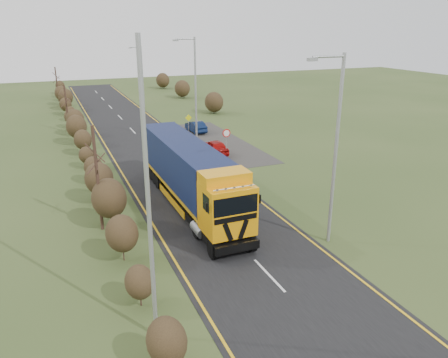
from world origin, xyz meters
name	(u,v)px	position (x,y,z in m)	size (l,w,h in m)	color
ground	(235,239)	(0.00, 0.00, 0.00)	(160.00, 160.00, 0.00)	#32461E
road	(181,182)	(0.00, 10.00, 0.01)	(8.00, 120.00, 0.02)	black
layby	(213,142)	(6.50, 20.00, 0.01)	(6.00, 18.00, 0.02)	#2E2C29
lane_markings	(182,183)	(0.00, 9.69, 0.03)	(7.52, 116.00, 0.01)	gold
hedgerow	(100,180)	(-6.00, 7.89, 1.62)	(2.24, 102.04, 6.05)	black
lorry	(190,172)	(-0.80, 5.21, 2.35)	(2.89, 14.88, 4.14)	black
car_red_hatchback	(215,147)	(5.08, 15.96, 0.65)	(1.53, 3.81, 1.30)	#A30908
car_blue_sedan	(196,127)	(6.28, 24.76, 0.60)	(1.27, 3.65, 1.20)	#0A1738
streetlight_near	(334,144)	(4.47, -2.12, 5.44)	(2.08, 0.20, 9.83)	#95979A
streetlight_mid	(194,87)	(4.46, 19.61, 5.56)	(2.13, 0.20, 10.04)	#95979A
streetlight_far	(142,74)	(4.50, 42.55, 4.58)	(1.78, 0.18, 8.34)	#95979A
left_pole	(148,203)	(-5.89, -6.10, 5.41)	(0.16, 0.16, 10.83)	#95979A
speed_sign	(226,138)	(5.51, 14.30, 1.87)	(0.72, 0.10, 2.62)	#95979A
warning_board	(189,121)	(5.55, 25.00, 1.20)	(0.75, 0.11, 1.96)	#95979A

